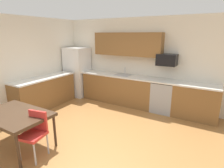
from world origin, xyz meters
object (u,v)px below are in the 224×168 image
Objects in this scene: oven_range at (163,96)px; chair_near_table at (35,131)px; microwave at (167,60)px; dining_table at (15,116)px; refrigerator at (78,72)px.

chair_near_table is (-1.45, -3.23, 0.05)m from oven_range.
microwave is 0.39× the size of dining_table.
microwave is at bearing 66.50° from chair_near_table.
refrigerator is at bearing 118.24° from chair_near_table.
chair_near_table is at bearing -113.50° from microwave.
chair_near_table is (1.69, -3.15, -0.37)m from refrigerator.
oven_range is 3.82m from dining_table.
oven_range is 0.65× the size of dining_table.
chair_near_table is at bearing 0.34° from dining_table.
refrigerator reaches higher than chair_near_table.
refrigerator is 1.91× the size of oven_range.
microwave is at bearing 58.79° from dining_table.
microwave is 0.64× the size of chair_near_table.
refrigerator reaches higher than microwave.
refrigerator is 3.21m from microwave.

